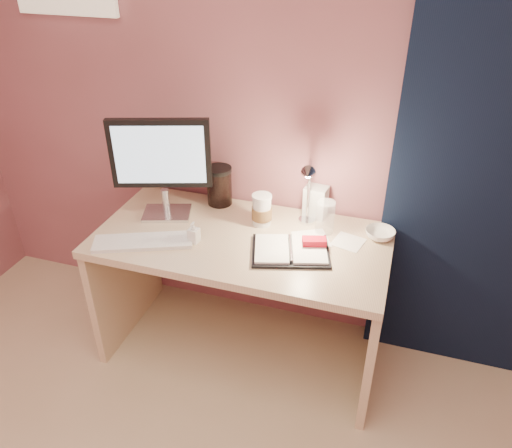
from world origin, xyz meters
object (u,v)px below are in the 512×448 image
(monitor, at_px, (161,160))
(dark_jar, at_px, (219,188))
(coffee_cup, at_px, (262,211))
(lotion_bottle, at_px, (194,232))
(product_box, at_px, (316,202))
(keyboard, at_px, (143,242))
(desk_lamp, at_px, (303,189))
(desk, at_px, (247,267))
(clear_cup, at_px, (325,217))
(bowl, at_px, (380,234))
(planner, at_px, (293,249))

(monitor, distance_m, dark_jar, 0.36)
(monitor, distance_m, coffee_cup, 0.55)
(lotion_bottle, relative_size, product_box, 0.64)
(keyboard, height_order, lotion_bottle, lotion_bottle)
(lotion_bottle, bearing_deg, dark_jar, 92.95)
(keyboard, xyz_separation_m, desk_lamp, (0.67, 0.34, 0.22))
(desk, bearing_deg, lotion_bottle, -138.29)
(desk, xyz_separation_m, lotion_bottle, (-0.20, -0.18, 0.28))
(clear_cup, height_order, bowl, clear_cup)
(monitor, height_order, dark_jar, monitor)
(dark_jar, distance_m, product_box, 0.51)
(desk, bearing_deg, monitor, 178.60)
(clear_cup, bearing_deg, monitor, -173.53)
(product_box, bearing_deg, desk, -135.81)
(lotion_bottle, relative_size, desk_lamp, 0.29)
(product_box, height_order, desk_lamp, desk_lamp)
(desk, distance_m, lotion_bottle, 0.39)
(dark_jar, xyz_separation_m, product_box, (0.51, 0.02, -0.01))
(desk, xyz_separation_m, product_box, (0.29, 0.23, 0.31))
(keyboard, bearing_deg, lotion_bottle, -1.58)
(keyboard, xyz_separation_m, product_box, (0.71, 0.49, 0.07))
(clear_cup, bearing_deg, product_box, 119.76)
(desk, xyz_separation_m, desk_lamp, (0.25, 0.07, 0.45))
(desk, height_order, monitor, monitor)
(clear_cup, xyz_separation_m, bowl, (0.26, 0.02, -0.06))
(bowl, bearing_deg, planner, -146.97)
(coffee_cup, relative_size, lotion_bottle, 1.53)
(monitor, height_order, coffee_cup, monitor)
(bowl, distance_m, product_box, 0.36)
(desk_lamp, bearing_deg, bowl, -0.30)
(monitor, height_order, clear_cup, monitor)
(planner, distance_m, coffee_cup, 0.29)
(monitor, bearing_deg, bowl, -12.15)
(coffee_cup, bearing_deg, lotion_bottle, -135.44)
(coffee_cup, xyz_separation_m, product_box, (0.24, 0.15, 0.01))
(keyboard, height_order, planner, planner)
(monitor, xyz_separation_m, planner, (0.70, -0.13, -0.29))
(bowl, xyz_separation_m, product_box, (-0.34, 0.11, 0.06))
(dark_jar, bearing_deg, coffee_cup, -26.47)
(clear_cup, xyz_separation_m, desk_lamp, (-0.11, -0.03, 0.15))
(coffee_cup, bearing_deg, bowl, 4.56)
(product_box, bearing_deg, coffee_cup, -140.60)
(coffee_cup, bearing_deg, desk, -127.25)
(desk, height_order, planner, planner)
(keyboard, distance_m, lotion_bottle, 0.24)
(keyboard, bearing_deg, clear_cup, 2.07)
(bowl, height_order, desk_lamp, desk_lamp)
(clear_cup, distance_m, product_box, 0.15)
(dark_jar, height_order, product_box, dark_jar)
(coffee_cup, bearing_deg, clear_cup, 5.03)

